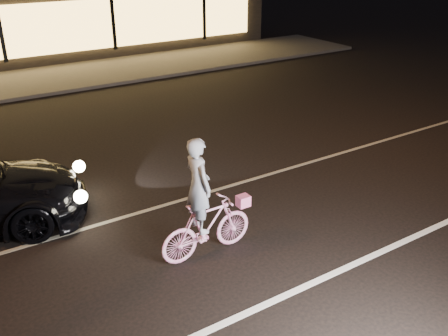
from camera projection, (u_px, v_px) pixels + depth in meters
ground at (198, 260)px, 8.33m from camera, size 90.00×90.00×0.00m
lane_stripe_near at (251, 311)px, 7.19m from camera, size 60.00×0.12×0.01m
lane_stripe_far at (147, 210)px, 9.85m from camera, size 60.00×0.10×0.01m
sidewalk at (19, 84)px, 18.21m from camera, size 30.00×4.00×0.12m
cyclist at (205, 215)px, 8.18m from camera, size 1.70×0.59×2.14m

